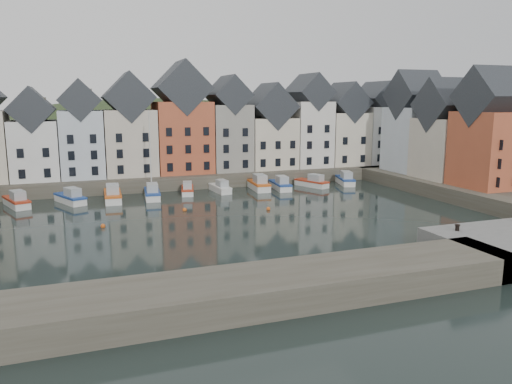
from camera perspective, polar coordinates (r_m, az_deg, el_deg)
name	(u,v)px	position (r m, az deg, el deg)	size (l,w,h in m)	color
ground	(235,223)	(56.05, -2.46, -3.57)	(260.00, 260.00, 0.00)	black
far_quay	(181,176)	(84.43, -8.59, 1.79)	(90.00, 16.00, 2.00)	#443F34
right_quay	(476,190)	(77.49, 23.88, 0.23)	(14.00, 54.00, 2.00)	#443F34
near_wall	(189,299)	(33.03, -7.69, -12.05)	(50.00, 6.00, 2.00)	#443F34
hillside	(160,244)	(113.58, -10.93, -5.83)	(153.60, 70.40, 64.00)	#22341A
far_terrace	(201,129)	(82.36, -6.25, 7.14)	(72.37, 8.16, 17.78)	beige
right_terrace	(450,132)	(79.65, 21.27, 6.41)	(8.30, 24.25, 16.36)	silver
mooring_buoys	(189,214)	(60.04, -7.64, -2.55)	(20.50, 5.50, 0.50)	#CE5518
boat_a	(17,201)	(71.20, -25.66, -0.97)	(4.01, 6.66, 2.44)	silver
boat_b	(71,198)	(70.83, -20.42, -0.65)	(4.32, 6.55, 2.42)	silver
boat_c	(113,195)	(70.51, -16.05, -0.38)	(2.47, 7.10, 2.69)	silver
boat_d	(152,193)	(71.14, -11.78, -0.09)	(2.61, 6.64, 12.38)	silver
boat_e	(188,190)	(73.75, -7.83, 0.26)	(2.79, 5.70, 2.10)	silver
boat_f	(220,188)	(74.66, -4.08, 0.47)	(2.21, 5.73, 2.15)	silver
boat_g	(259,184)	(76.64, 0.29, 0.88)	(2.69, 7.12, 2.68)	silver
boat_h	(280,185)	(76.84, 2.81, 0.83)	(2.51, 6.44, 2.42)	silver
boat_i	(313,183)	(79.59, 6.48, 1.08)	(3.93, 6.16, 2.27)	silver
boat_j	(345,180)	(82.79, 10.16, 1.38)	(3.63, 6.65, 2.44)	silver
mooring_bollard	(457,227)	(48.51, 22.02, -3.76)	(0.48, 0.48, 0.56)	black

